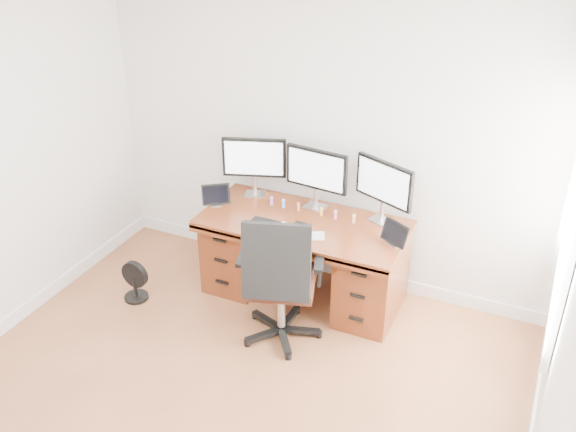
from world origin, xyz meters
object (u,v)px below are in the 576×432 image
at_px(floor_fan, 134,282).
at_px(monitor_center, 316,171).
at_px(desk, 304,255).
at_px(office_chair, 280,300).
at_px(keyboard, 290,229).

bearing_deg(floor_fan, monitor_center, 36.26).
relative_size(desk, monitor_center, 3.09).
distance_m(desk, monitor_center, 0.72).
bearing_deg(office_chair, desk, 79.10).
bearing_deg(office_chair, monitor_center, 77.40).
xyz_separation_m(monitor_center, keyboard, (-0.04, -0.45, -0.33)).
distance_m(floor_fan, keyboard, 1.46).
bearing_deg(desk, keyboard, -100.25).
height_order(desk, floor_fan, desk).
relative_size(office_chair, monitor_center, 2.06).
distance_m(desk, office_chair, 0.63).
relative_size(office_chair, keyboard, 4.54).
bearing_deg(floor_fan, desk, 28.55).
bearing_deg(keyboard, desk, 98.42).
relative_size(desk, keyboard, 6.79).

